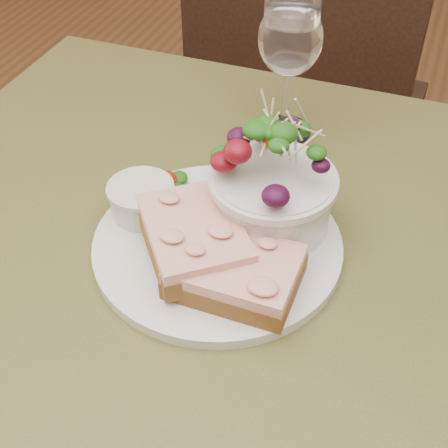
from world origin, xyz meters
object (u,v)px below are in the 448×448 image
(cafe_table, at_px, (209,329))
(sandwich_back, at_px, (194,236))
(salad_bowl, at_px, (273,177))
(sandwich_front, at_px, (235,272))
(dinner_plate, at_px, (218,245))
(ramekin, at_px, (141,198))
(chair_far, at_px, (305,176))
(wine_glass, at_px, (290,42))

(cafe_table, height_order, sandwich_back, sandwich_back)
(salad_bowl, bearing_deg, sandwich_front, -93.42)
(salad_bowl, bearing_deg, cafe_table, -120.73)
(salad_bowl, bearing_deg, dinner_plate, -132.10)
(ramekin, xyz_separation_m, salad_bowl, (0.13, 0.03, 0.04))
(chair_far, xyz_separation_m, ramekin, (-0.03, -0.72, 0.49))
(cafe_table, height_order, ramekin, ramekin)
(sandwich_back, xyz_separation_m, ramekin, (-0.08, 0.04, -0.00))
(ramekin, bearing_deg, salad_bowl, 14.09)
(ramekin, bearing_deg, dinner_plate, -8.34)
(sandwich_back, height_order, ramekin, sandwich_back)
(sandwich_back, distance_m, salad_bowl, 0.10)
(cafe_table, distance_m, salad_bowl, 0.19)
(dinner_plate, distance_m, sandwich_front, 0.06)
(cafe_table, relative_size, sandwich_front, 6.75)
(sandwich_front, distance_m, ramekin, 0.14)
(wine_glass, bearing_deg, sandwich_front, -83.23)
(ramekin, distance_m, wine_glass, 0.25)
(sandwich_back, bearing_deg, chair_far, 145.12)
(sandwich_back, bearing_deg, cafe_table, 49.37)
(sandwich_back, distance_m, ramekin, 0.09)
(ramekin, relative_size, salad_bowl, 0.52)
(cafe_table, bearing_deg, salad_bowl, 59.27)
(chair_far, height_order, sandwich_back, chair_far)
(cafe_table, bearing_deg, dinner_plate, 87.35)
(sandwich_back, bearing_deg, sandwich_front, 27.12)
(sandwich_front, xyz_separation_m, sandwich_back, (-0.05, 0.02, 0.01))
(sandwich_front, relative_size, salad_bowl, 0.93)
(cafe_table, distance_m, dinner_plate, 0.11)
(cafe_table, height_order, chair_far, chair_far)
(dinner_plate, distance_m, sandwich_back, 0.04)
(cafe_table, bearing_deg, wine_glass, 89.01)
(chair_far, bearing_deg, dinner_plate, 97.88)
(chair_far, bearing_deg, wine_glass, 100.36)
(wine_glass, bearing_deg, salad_bowl, -78.06)
(chair_far, xyz_separation_m, sandwich_front, (0.10, -0.78, 0.48))
(sandwich_front, distance_m, wine_glass, 0.30)
(cafe_table, xyz_separation_m, salad_bowl, (0.04, 0.07, 0.17))
(wine_glass, bearing_deg, chair_far, 97.12)
(cafe_table, xyz_separation_m, wine_glass, (0.00, 0.26, 0.22))
(salad_bowl, distance_m, wine_glass, 0.20)
(chair_far, bearing_deg, sandwich_back, 96.64)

